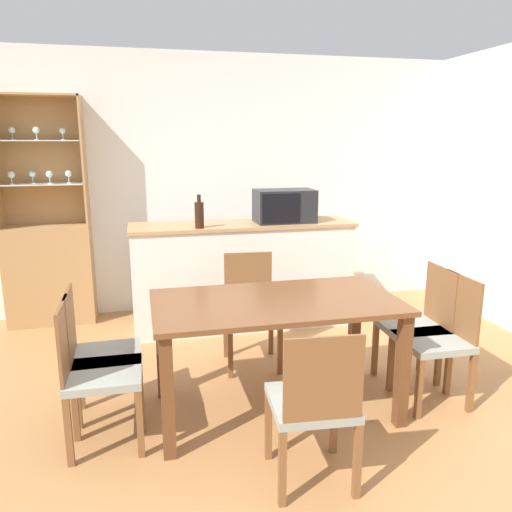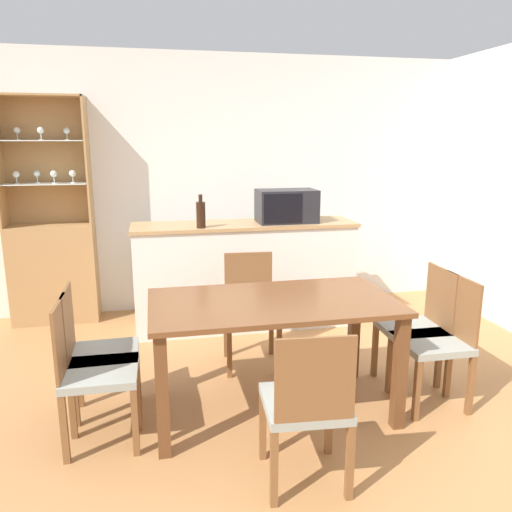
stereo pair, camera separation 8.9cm
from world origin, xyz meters
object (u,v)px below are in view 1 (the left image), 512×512
Objects in this scene: dining_table at (276,317)px; dining_chair_side_right_far at (418,326)px; dining_chair_side_left_near at (96,373)px; wine_bottle at (199,214)px; dining_chair_side_left_far at (99,355)px; dining_chair_side_right_near at (438,339)px; microwave at (284,206)px; dining_chair_head_near at (314,404)px; dining_chair_head_far at (251,310)px; display_cabinet at (49,258)px.

dining_table is 1.77× the size of dining_chair_side_right_far.
dining_chair_side_left_near is 2.98× the size of wine_bottle.
dining_chair_side_left_far is at bearing -121.73° from wine_bottle.
dining_table is 1.77× the size of dining_chair_side_left_near.
dining_chair_side_right_near is 1.60× the size of microwave.
dining_chair_head_near is at bearing -90.26° from dining_table.
dining_chair_head_far is (0.01, 1.46, 0.00)m from dining_chair_head_near.
display_cabinet reaches higher than wine_bottle.
dining_chair_side_left_far is at bearing -179.20° from dining_chair_side_left_near.
dining_chair_head_far reaches higher than dining_table.
display_cabinet reaches higher than dining_chair_side_left_far.
dining_chair_head_far is 1.60× the size of microwave.
dining_chair_head_near is 1.37m from dining_chair_side_left_far.
dining_chair_head_near is 1.46m from dining_chair_head_far.
dining_chair_head_near is at bearing 61.39° from dining_chair_side_left_near.
display_cabinet is 2.46× the size of dining_chair_head_near.
dining_chair_side_right_far is (1.07, -0.61, 0.00)m from dining_chair_head_far.
dining_table is 1.68m from microwave.
dining_chair_side_right_far is 1.60× the size of microwave.
display_cabinet is 3.35m from dining_chair_side_right_far.
dining_chair_side_left_near is 1.60× the size of microwave.
dining_chair_side_left_far is (0.57, -1.94, -0.19)m from display_cabinet.
microwave is (2.15, -0.53, 0.50)m from display_cabinet.
dining_chair_head_far is 1.17m from microwave.
dining_chair_side_left_near is 1.00× the size of dining_chair_side_left_far.
dining_chair_side_left_far and dining_chair_side_right_far have the same top height.
microwave reaches higher than dining_chair_head_far.
dining_chair_side_right_far is at bearing 97.23° from dining_chair_side_left_near.
dining_chair_side_right_near is 2.14m from wine_bottle.
dining_chair_side_left_far and dining_chair_head_far have the same top height.
microwave reaches higher than dining_chair_side_right_far.
dining_table is 1.77× the size of dining_chair_head_far.
dining_table is at bearing 98.64° from dining_chair_side_right_far.
display_cabinet is at bearing -34.47° from dining_chair_head_far.
microwave is (1.58, 1.41, 0.69)m from dining_chair_side_left_far.
display_cabinet is at bearing -164.49° from dining_chair_side_left_near.
dining_chair_side_right_near is at bearing -70.67° from microwave.
display_cabinet is 2.46× the size of dining_chair_side_left_far.
dining_chair_side_right_near is at bearing -6.51° from dining_table.
dining_chair_head_near is 1.24m from dining_chair_side_right_near.
dining_chair_head_far and dining_chair_side_right_far have the same top height.
dining_chair_head_far is (-1.07, 0.85, 0.00)m from dining_chair_side_right_near.
dining_chair_side_right_far is at bearing 42.47° from dining_chair_head_near.
microwave is (-0.58, 1.41, 0.69)m from dining_chair_side_right_far.
wine_bottle is (0.78, 1.26, 0.66)m from dining_chair_side_left_far.
dining_chair_head_far is at bearing -121.70° from microwave.
wine_bottle reaches higher than dining_table.
dining_chair_side_left_near is 1.00× the size of dining_chair_head_far.
display_cabinet is 2.13m from dining_chair_head_far.
dining_chair_side_right_far is (1.08, 0.85, 0.00)m from dining_chair_head_near.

